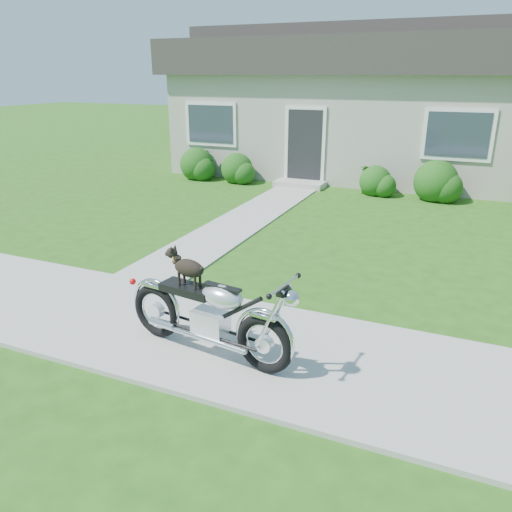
{
  "coord_description": "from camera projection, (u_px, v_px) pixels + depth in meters",
  "views": [
    {
      "loc": [
        2.93,
        -4.75,
        3.05
      ],
      "look_at": [
        0.44,
        1.0,
        0.75
      ],
      "focal_mm": 35.0,
      "sensor_mm": 36.0,
      "label": 1
    }
  ],
  "objects": [
    {
      "name": "house",
      "position": [
        381.0,
        103.0,
        15.82
      ],
      "size": [
        12.6,
        7.03,
        4.5
      ],
      "color": "#ABA49A",
      "rests_on": "ground"
    },
    {
      "name": "potted_plant_right",
      "position": [
        368.0,
        179.0,
        13.3
      ],
      "size": [
        0.49,
        0.49,
        0.76
      ],
      "primitive_type": "imported",
      "rotation": [
        0.0,
        0.0,
        2.99
      ],
      "color": "#2E691C",
      "rests_on": "ground"
    },
    {
      "name": "shrub_row",
      "position": [
        362.0,
        177.0,
        13.3
      ],
      "size": [
        10.37,
        1.1,
        1.1
      ],
      "color": "#1C4D14",
      "rests_on": "ground"
    },
    {
      "name": "ground",
      "position": [
        192.0,
        333.0,
        6.23
      ],
      "size": [
        80.0,
        80.0,
        0.0
      ],
      "primitive_type": "plane",
      "color": "#235114",
      "rests_on": "ground"
    },
    {
      "name": "sidewalk",
      "position": [
        192.0,
        331.0,
        6.23
      ],
      "size": [
        24.0,
        2.2,
        0.04
      ],
      "primitive_type": "cube",
      "color": "#9E9B93",
      "rests_on": "ground"
    },
    {
      "name": "walkway",
      "position": [
        247.0,
        218.0,
        11.09
      ],
      "size": [
        1.2,
        8.0,
        0.03
      ],
      "primitive_type": "cube",
      "color": "#9E9B93",
      "rests_on": "ground"
    },
    {
      "name": "motorcycle_with_dog",
      "position": [
        209.0,
        312.0,
        5.52
      ],
      "size": [
        2.22,
        0.64,
        1.19
      ],
      "rotation": [
        0.0,
        0.0,
        -0.14
      ],
      "color": "black",
      "rests_on": "sidewalk"
    },
    {
      "name": "potted_plant_left",
      "position": [
        203.0,
        165.0,
        15.17
      ],
      "size": [
        0.98,
        0.97,
        0.82
      ],
      "primitive_type": "imported",
      "rotation": [
        0.0,
        0.0,
        2.45
      ],
      "color": "#195F1E",
      "rests_on": "ground"
    }
  ]
}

